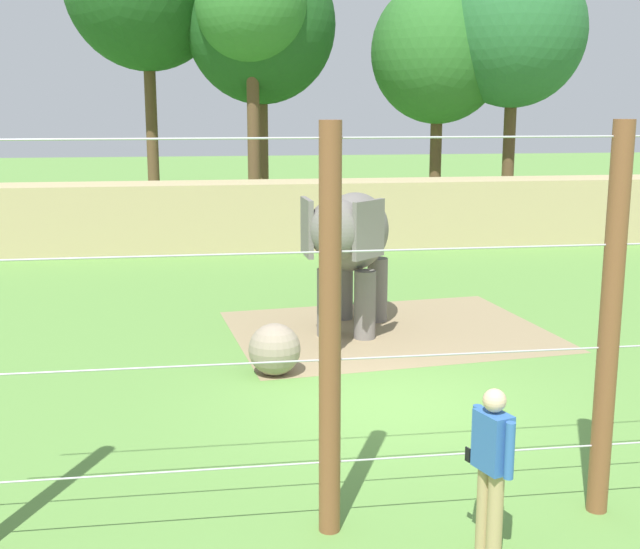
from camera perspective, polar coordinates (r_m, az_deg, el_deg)
name	(u,v)px	position (r m, az deg, el deg)	size (l,w,h in m)	color
ground_plane	(392,402)	(12.13, 4.97, -8.79)	(120.00, 120.00, 0.00)	#609342
dirt_patch	(389,331)	(15.82, 4.79, -3.89)	(5.84, 4.50, 0.01)	#937F5B
embankment_wall	(289,214)	(25.00, -2.16, 4.18)	(36.00, 1.80, 1.98)	tan
elephant	(351,240)	(15.35, 2.14, 2.41)	(2.24, 3.39, 2.67)	slate
enrichment_ball	(275,349)	(13.18, -3.16, -5.18)	(0.83, 0.83, 0.83)	gray
cable_fence	(475,329)	(8.31, 10.65, -3.72)	(10.90, 0.22, 4.09)	brown
zookeeper	(492,465)	(8.07, 11.77, -12.75)	(0.34, 0.57, 1.67)	tan
tree_far_left	(514,32)	(31.49, 13.26, 15.98)	(5.12, 5.12, 9.50)	brown
tree_left_of_centre	(261,25)	(31.51, -4.11, 16.81)	(5.47, 5.47, 9.99)	brown
tree_behind_wall	(252,7)	(29.79, -4.75, 17.93)	(3.87, 3.87, 9.64)	brown
tree_right_of_centre	(438,53)	(31.72, 8.19, 14.93)	(4.97, 4.97, 8.75)	brown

